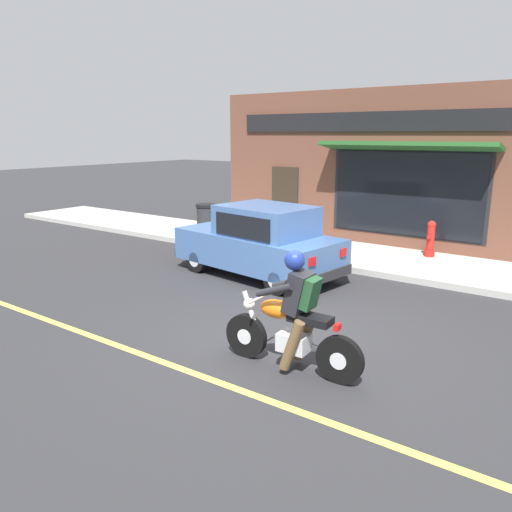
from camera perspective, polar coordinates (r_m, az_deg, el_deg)
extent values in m
plane|color=#2B2B2D|center=(7.84, 3.66, -9.00)|extent=(80.00, 80.00, 0.00)
cube|color=#ADAAA3|center=(13.51, 4.39, 1.04)|extent=(2.60, 22.00, 0.14)
cube|color=#D1C64C|center=(8.62, -20.52, -7.72)|extent=(0.12, 19.80, 0.01)
cube|color=brown|center=(13.97, 12.82, 9.59)|extent=(0.50, 9.13, 4.20)
cube|color=black|center=(13.36, 16.77, 6.80)|extent=(0.04, 3.83, 2.10)
cube|color=black|center=(13.38, 16.79, 6.81)|extent=(0.02, 4.02, 2.20)
cube|color=#2D2319|center=(14.99, 3.30, 6.13)|extent=(0.04, 0.90, 2.10)
cube|color=#235623|center=(12.97, 16.65, 11.95)|extent=(0.81, 4.38, 0.24)
cube|color=black|center=(13.69, 12.63, 14.76)|extent=(0.06, 7.76, 0.50)
cylinder|color=black|center=(7.01, -1.12, -9.08)|extent=(0.13, 0.62, 0.62)
cylinder|color=silver|center=(7.01, -1.12, -9.08)|extent=(0.13, 0.22, 0.22)
cylinder|color=black|center=(6.39, 9.55, -11.61)|extent=(0.13, 0.62, 0.62)
cylinder|color=silver|center=(6.39, 9.55, -11.61)|extent=(0.13, 0.22, 0.22)
cube|color=silver|center=(6.62, 4.34, -9.79)|extent=(0.30, 0.41, 0.24)
ellipsoid|color=orange|center=(6.58, 2.49, -6.06)|extent=(0.32, 0.53, 0.24)
cube|color=black|center=(6.38, 6.23, -7.17)|extent=(0.28, 0.57, 0.10)
cylinder|color=silver|center=(6.84, -0.43, -6.83)|extent=(0.08, 0.33, 0.68)
cylinder|color=silver|center=(6.68, 0.43, -4.78)|extent=(0.56, 0.06, 0.04)
sphere|color=silver|center=(6.81, -0.78, -5.48)|extent=(0.16, 0.16, 0.16)
cylinder|color=silver|center=(6.63, 8.09, -10.81)|extent=(0.10, 0.55, 0.08)
cube|color=red|center=(6.24, 9.27, -8.03)|extent=(0.12, 0.07, 0.08)
cylinder|color=brown|center=(6.43, 4.12, -10.15)|extent=(0.15, 0.36, 0.71)
cylinder|color=brown|center=(6.72, 5.63, -9.08)|extent=(0.15, 0.36, 0.71)
cube|color=#232328|center=(6.35, 4.85, -4.17)|extent=(0.35, 0.34, 0.57)
cylinder|color=#232328|center=(6.28, 2.06, -3.93)|extent=(0.11, 0.52, 0.26)
cylinder|color=#232328|center=(6.62, 3.85, -3.05)|extent=(0.11, 0.52, 0.26)
sphere|color=navy|center=(6.26, 4.44, -0.51)|extent=(0.26, 0.26, 0.26)
cube|color=#1E4728|center=(6.27, 6.14, -4.23)|extent=(0.29, 0.25, 0.42)
cylinder|color=black|center=(11.29, -6.76, -0.34)|extent=(0.26, 0.62, 0.60)
cylinder|color=silver|center=(11.29, -6.76, -0.34)|extent=(0.24, 0.35, 0.33)
cylinder|color=black|center=(12.23, -1.59, 0.84)|extent=(0.26, 0.62, 0.60)
cylinder|color=silver|center=(12.23, -1.59, 0.84)|extent=(0.24, 0.35, 0.33)
cylinder|color=black|center=(9.63, 2.46, -2.73)|extent=(0.26, 0.62, 0.60)
cylinder|color=silver|center=(9.63, 2.46, -2.73)|extent=(0.24, 0.35, 0.33)
cylinder|color=black|center=(10.72, 7.52, -1.13)|extent=(0.26, 0.62, 0.60)
cylinder|color=silver|center=(10.72, 7.52, -1.13)|extent=(0.24, 0.35, 0.33)
cube|color=#42669E|center=(10.85, 0.19, 0.80)|extent=(2.14, 3.89, 0.70)
cube|color=#42669E|center=(10.56, 1.19, 3.98)|extent=(1.69, 2.08, 0.66)
cube|color=black|center=(11.16, -2.13, 4.25)|extent=(1.36, 0.53, 0.51)
cube|color=black|center=(10.04, -1.60, 3.36)|extent=(0.24, 1.51, 0.46)
cube|color=black|center=(11.10, 3.71, 4.33)|extent=(0.24, 1.51, 0.46)
cube|color=silver|center=(11.83, -8.09, 2.35)|extent=(0.24, 0.07, 0.14)
cube|color=red|center=(9.27, 6.42, -0.64)|extent=(0.20, 0.07, 0.16)
cube|color=silver|center=(12.48, -4.44, 3.03)|extent=(0.24, 0.07, 0.14)
cube|color=red|center=(10.08, 9.92, 0.41)|extent=(0.20, 0.07, 0.16)
cube|color=#28282B|center=(12.20, -6.08, 0.98)|extent=(1.61, 0.34, 0.20)
cube|color=#28282B|center=(9.79, 8.02, -2.28)|extent=(1.61, 0.34, 0.20)
cylinder|color=red|center=(12.83, 19.20, 0.31)|extent=(0.24, 0.24, 0.16)
cylinder|color=red|center=(12.75, 19.33, 1.93)|extent=(0.18, 0.18, 0.58)
sphere|color=red|center=(12.69, 19.45, 3.39)|extent=(0.20, 0.20, 0.20)
cylinder|color=red|center=(12.62, 19.18, 2.06)|extent=(0.10, 0.08, 0.08)
cylinder|color=red|center=(12.87, 19.52, 2.24)|extent=(0.10, 0.08, 0.08)
cube|color=black|center=(13.28, 3.24, 1.24)|extent=(0.36, 0.36, 0.04)
cone|color=orange|center=(13.22, 3.26, 2.51)|extent=(0.28, 0.28, 0.56)
cylinder|color=white|center=(13.22, 3.26, 2.60)|extent=(0.20, 0.20, 0.08)
cylinder|color=#2D2D33|center=(14.28, -5.73, 3.83)|extent=(0.52, 0.52, 0.90)
cylinder|color=black|center=(14.21, -5.78, 5.78)|extent=(0.56, 0.56, 0.08)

